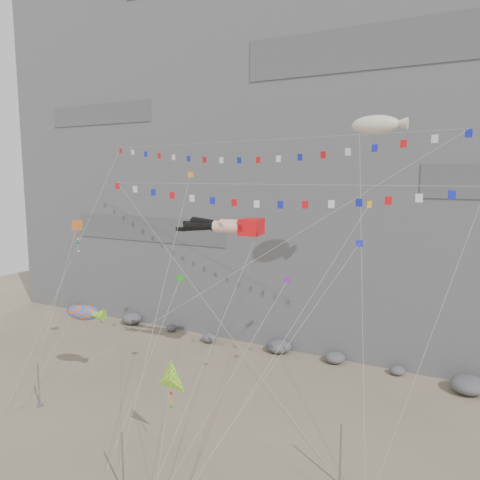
% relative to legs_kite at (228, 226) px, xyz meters
% --- Properties ---
extents(ground, '(120.00, 120.00, 0.00)m').
position_rel_legs_kite_xyz_m(ground, '(0.54, -7.08, -14.33)').
color(ground, gray).
rests_on(ground, ground).
extents(cliff, '(80.00, 28.00, 50.00)m').
position_rel_legs_kite_xyz_m(cliff, '(0.54, 24.92, 10.67)').
color(cliff, slate).
rests_on(cliff, ground).
extents(talus_boulders, '(60.00, 3.00, 1.20)m').
position_rel_legs_kite_xyz_m(talus_boulders, '(0.54, 9.92, -13.73)').
color(talus_boulders, slate).
rests_on(talus_boulders, ground).
extents(anchor_pole_left, '(0.12, 0.12, 3.62)m').
position_rel_legs_kite_xyz_m(anchor_pole_left, '(-11.99, -9.85, -12.52)').
color(anchor_pole_left, gray).
rests_on(anchor_pole_left, ground).
extents(anchor_pole_center, '(0.12, 0.12, 3.88)m').
position_rel_legs_kite_xyz_m(anchor_pole_center, '(1.18, -14.70, -12.39)').
color(anchor_pole_center, gray).
rests_on(anchor_pole_center, ground).
extents(anchor_pole_right, '(0.12, 0.12, 3.89)m').
position_rel_legs_kite_xyz_m(anchor_pole_right, '(12.15, -7.94, -12.39)').
color(anchor_pole_right, gray).
rests_on(anchor_pole_right, ground).
extents(legs_kite, '(7.57, 16.27, 20.74)m').
position_rel_legs_kite_xyz_m(legs_kite, '(0.00, 0.00, 0.00)').
color(legs_kite, red).
rests_on(legs_kite, ground).
extents(flag_banner_upper, '(35.03, 18.86, 29.76)m').
position_rel_legs_kite_xyz_m(flag_banner_upper, '(0.07, 3.51, 7.14)').
color(flag_banner_upper, red).
rests_on(flag_banner_upper, ground).
extents(flag_banner_lower, '(28.40, 8.29, 21.61)m').
position_rel_legs_kite_xyz_m(flag_banner_lower, '(4.68, -2.24, 3.51)').
color(flag_banner_lower, red).
rests_on(flag_banner_lower, ground).
extents(harlequin_kite, '(2.13, 6.15, 15.37)m').
position_rel_legs_kite_xyz_m(harlequin_kite, '(-11.87, -5.22, -0.11)').
color(harlequin_kite, red).
rests_on(harlequin_kite, ground).
extents(fish_windsock, '(4.30, 6.24, 8.82)m').
position_rel_legs_kite_xyz_m(fish_windsock, '(-10.68, -6.04, -7.35)').
color(fish_windsock, '#E24E0B').
rests_on(fish_windsock, ground).
extents(delta_kite, '(2.46, 3.57, 7.65)m').
position_rel_legs_kite_xyz_m(delta_kite, '(2.37, -11.53, -8.30)').
color(delta_kite, yellow).
rests_on(delta_kite, ground).
extents(blimp_windsock, '(5.43, 13.95, 26.08)m').
position_rel_legs_kite_xyz_m(blimp_windsock, '(11.04, 3.21, 7.95)').
color(blimp_windsock, beige).
rests_on(blimp_windsock, ground).
extents(small_kite_a, '(3.39, 13.33, 22.68)m').
position_rel_legs_kite_xyz_m(small_kite_a, '(-3.36, -0.76, 3.63)').
color(small_kite_a, orange).
rests_on(small_kite_a, ground).
extents(small_kite_b, '(4.31, 9.98, 15.03)m').
position_rel_legs_kite_xyz_m(small_kite_b, '(6.73, -3.89, -3.43)').
color(small_kite_b, purple).
rests_on(small_kite_b, ground).
extents(small_kite_c, '(1.64, 10.54, 14.41)m').
position_rel_legs_kite_xyz_m(small_kite_c, '(-1.85, -4.46, -3.92)').
color(small_kite_c, '#1A9D18').
rests_on(small_kite_c, ground).
extents(small_kite_d, '(7.17, 15.88, 23.27)m').
position_rel_legs_kite_xyz_m(small_kite_d, '(11.04, 1.29, 1.69)').
color(small_kite_d, '#FFAD15').
rests_on(small_kite_d, ground).
extents(small_kite_e, '(7.98, 10.32, 18.50)m').
position_rel_legs_kite_xyz_m(small_kite_e, '(11.33, -2.61, -0.69)').
color(small_kite_e, '#151EBA').
rests_on(small_kite_e, ground).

